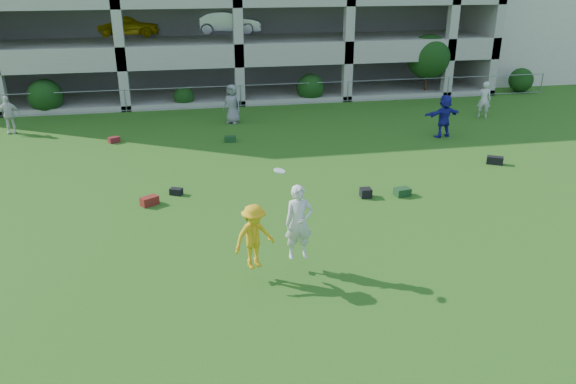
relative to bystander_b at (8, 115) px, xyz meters
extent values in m
plane|color=#235114|center=(10.87, -15.87, -0.86)|extent=(100.00, 100.00, 0.00)
imported|color=silver|center=(0.00, 0.00, 0.00)|extent=(1.06, 0.55, 1.73)
imported|color=gray|center=(10.09, -0.14, 0.07)|extent=(1.09, 1.03, 1.87)
imported|color=#212096|center=(19.02, -4.32, 0.08)|extent=(1.83, 0.88, 1.89)
imported|color=silver|center=(22.52, -1.49, 0.04)|extent=(0.78, 0.67, 1.80)
cube|color=maroon|center=(6.45, -9.70, -0.72)|extent=(0.62, 0.55, 0.28)
cube|color=black|center=(7.29, -8.97, -0.75)|extent=(0.47, 0.39, 0.22)
cube|color=#12331A|center=(14.66, -10.50, -0.73)|extent=(0.55, 0.43, 0.26)
cube|color=black|center=(13.43, -10.40, -0.71)|extent=(0.37, 0.37, 0.30)
cube|color=black|center=(19.36, -8.17, -0.71)|extent=(0.67, 0.56, 0.30)
cube|color=#5E1E10|center=(4.72, -2.40, -0.74)|extent=(0.53, 0.47, 0.24)
cube|color=#123313|center=(9.66, -3.27, -0.74)|extent=(0.53, 0.35, 0.25)
imported|color=gold|center=(9.12, -14.88, 0.29)|extent=(1.20, 0.96, 1.62)
imported|color=silver|center=(10.26, -14.61, 0.43)|extent=(0.70, 0.46, 1.90)
cylinder|color=white|center=(9.79, -14.60, 1.80)|extent=(0.27, 0.27, 0.11)
cube|color=#9E998C|center=(10.87, 10.13, -0.71)|extent=(30.00, 14.00, 0.30)
cube|color=#9E998C|center=(10.87, 10.13, 2.29)|extent=(30.00, 14.00, 0.30)
cube|color=#9E998C|center=(10.87, 3.28, 1.69)|extent=(30.00, 0.30, 0.90)
imported|color=gold|center=(4.93, 8.13, 3.10)|extent=(4.06, 2.12, 1.32)
imported|color=silver|center=(10.78, 8.13, 3.10)|extent=(4.14, 1.84, 1.32)
cylinder|color=gray|center=(-1.13, 3.13, -0.26)|extent=(0.06, 0.06, 1.20)
cylinder|color=gray|center=(4.87, 3.13, -0.26)|extent=(0.06, 0.06, 1.20)
cylinder|color=gray|center=(10.87, 3.13, -0.26)|extent=(0.06, 0.06, 1.20)
cylinder|color=gray|center=(16.87, 3.13, -0.26)|extent=(0.06, 0.06, 1.20)
cylinder|color=gray|center=(22.87, 3.13, -0.26)|extent=(0.06, 0.06, 1.20)
cylinder|color=gray|center=(28.87, 3.13, -0.26)|extent=(0.06, 0.06, 1.20)
cylinder|color=gray|center=(10.87, 3.13, 0.29)|extent=(36.00, 0.04, 0.04)
cylinder|color=gray|center=(10.87, 3.13, -0.78)|extent=(36.00, 0.04, 0.04)
sphere|color=#163D11|center=(0.87, 3.73, 0.02)|extent=(1.76, 1.76, 1.76)
sphere|color=#163D11|center=(7.87, 3.73, -0.31)|extent=(1.10, 1.10, 1.10)
sphere|color=#163D11|center=(14.87, 3.73, -0.09)|extent=(1.54, 1.54, 1.54)
cylinder|color=#382314|center=(21.87, 3.93, 0.12)|extent=(0.16, 0.16, 1.96)
sphere|color=#163D11|center=(21.87, 3.93, 1.38)|extent=(2.52, 2.52, 2.52)
sphere|color=#163D11|center=(27.87, 3.73, -0.15)|extent=(1.43, 1.43, 1.43)
camera|label=1|loc=(7.62, -26.69, 6.23)|focal=35.00mm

